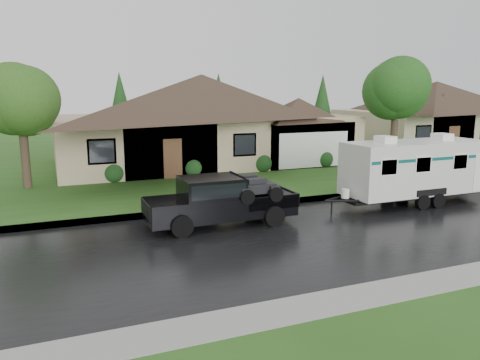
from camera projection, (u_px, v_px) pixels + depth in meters
name	position (u px, v px, depth m)	size (l,w,h in m)	color
ground	(266.00, 222.00, 17.26)	(140.00, 140.00, 0.00)	#27531A
road	(292.00, 237.00, 15.44)	(140.00, 8.00, 0.01)	black
curb	(243.00, 206.00, 19.29)	(140.00, 0.50, 0.15)	gray
lawn	(169.00, 162.00, 30.88)	(140.00, 26.00, 0.15)	#27531A
house_main	(207.00, 109.00, 30.01)	(19.44, 10.80, 6.90)	tan
house_neighbor	(439.00, 108.00, 37.92)	(15.12, 9.72, 6.45)	tan
tree_left_green	(20.00, 102.00, 21.79)	(3.57, 3.57, 5.90)	#382B1E
tree_right_green	(397.00, 92.00, 27.67)	(3.94, 3.94, 6.52)	#382B1E
shrub_row	(228.00, 164.00, 26.33)	(13.60, 1.00, 1.00)	#143814
pickup_truck	(218.00, 199.00, 16.62)	(5.32, 2.02, 1.77)	black
travel_trailer	(414.00, 167.00, 19.77)	(6.56, 2.31, 2.94)	silver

